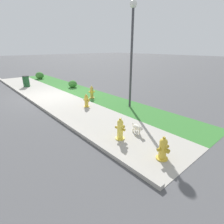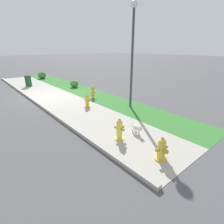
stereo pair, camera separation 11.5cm
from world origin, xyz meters
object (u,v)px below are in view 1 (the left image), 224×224
object	(u,v)px
shrub_bush_mid_verge	(73,84)
small_white_dog	(137,128)
fire_hydrant_near_corner	(120,129)
trash_bin	(26,81)
fire_hydrant_mid_block	(86,101)
fire_hydrant_far_end	(163,149)
street_lamp	(132,41)
shrub_bush_near_lamp	(40,75)
fire_hydrant_at_driveway	(92,92)

from	to	relation	value
shrub_bush_mid_verge	small_white_dog	bearing A→B (deg)	-13.72
fire_hydrant_near_corner	shrub_bush_mid_verge	bearing A→B (deg)	151.49
fire_hydrant_near_corner	trash_bin	world-z (taller)	trash_bin
fire_hydrant_mid_block	trash_bin	xyz separation A→B (m)	(-7.14, -0.84, 0.10)
fire_hydrant_near_corner	fire_hydrant_far_end	distance (m)	1.58
fire_hydrant_near_corner	small_white_dog	bearing A→B (deg)	71.25
street_lamp	trash_bin	size ratio (longest dim) A/B	5.77
street_lamp	shrub_bush_mid_verge	size ratio (longest dim) A/B	7.59
fire_hydrant_mid_block	shrub_bush_near_lamp	size ratio (longest dim) A/B	0.89
fire_hydrant_near_corner	shrub_bush_near_lamp	world-z (taller)	fire_hydrant_near_corner
street_lamp	shrub_bush_near_lamp	xyz separation A→B (m)	(-11.44, -0.52, -2.84)
fire_hydrant_mid_block	shrub_bush_near_lamp	xyz separation A→B (m)	(-10.04, 1.21, 0.00)
fire_hydrant_at_driveway	fire_hydrant_far_end	size ratio (longest dim) A/B	1.08
shrub_bush_near_lamp	street_lamp	bearing A→B (deg)	2.61
fire_hydrant_at_driveway	fire_hydrant_mid_block	size ratio (longest dim) A/B	1.10
fire_hydrant_at_driveway	fire_hydrant_far_end	world-z (taller)	fire_hydrant_at_driveway
fire_hydrant_near_corner	fire_hydrant_far_end	xyz separation A→B (m)	(1.58, 0.10, -0.04)
trash_bin	shrub_bush_mid_verge	size ratio (longest dim) A/B	1.31
fire_hydrant_far_end	small_white_dog	distance (m)	1.59
fire_hydrant_at_driveway	shrub_bush_mid_verge	size ratio (longest dim) A/B	1.17
trash_bin	shrub_bush_near_lamp	distance (m)	3.56
fire_hydrant_far_end	shrub_bush_mid_verge	xyz separation A→B (m)	(-9.73, 2.64, -0.06)
shrub_bush_mid_verge	street_lamp	bearing A→B (deg)	-0.06
street_lamp	shrub_bush_mid_verge	bearing A→B (deg)	179.94
street_lamp	shrub_bush_mid_verge	distance (m)	6.64
fire_hydrant_mid_block	street_lamp	world-z (taller)	street_lamp
fire_hydrant_mid_block	trash_bin	world-z (taller)	trash_bin
small_white_dog	shrub_bush_near_lamp	world-z (taller)	shrub_bush_near_lamp
fire_hydrant_mid_block	small_white_dog	bearing A→B (deg)	-10.33
street_lamp	shrub_bush_near_lamp	world-z (taller)	street_lamp
street_lamp	shrub_bush_near_lamp	size ratio (longest dim) A/B	6.36
fire_hydrant_near_corner	fire_hydrant_far_end	size ratio (longest dim) A/B	1.10
fire_hydrant_mid_block	small_white_dog	xyz separation A→B (m)	(3.68, -0.28, -0.08)
fire_hydrant_at_driveway	street_lamp	xyz separation A→B (m)	(2.57, 0.59, 2.80)
shrub_bush_mid_verge	trash_bin	bearing A→B (deg)	-134.74
fire_hydrant_mid_block	shrub_bush_near_lamp	bearing A→B (deg)	167.07
small_white_dog	street_lamp	size ratio (longest dim) A/B	0.11
shrub_bush_mid_verge	fire_hydrant_near_corner	bearing A→B (deg)	-18.60
fire_hydrant_at_driveway	fire_hydrant_mid_block	bearing A→B (deg)	76.28
small_white_dog	fire_hydrant_near_corner	bearing A→B (deg)	-89.78
street_lamp	trash_bin	distance (m)	9.33
fire_hydrant_at_driveway	small_white_dog	xyz separation A→B (m)	(4.86, -1.42, -0.12)
fire_hydrant_at_driveway	trash_bin	distance (m)	6.28
fire_hydrant_mid_block	fire_hydrant_far_end	xyz separation A→B (m)	(5.15, -0.90, 0.01)
fire_hydrant_at_driveway	street_lamp	size ratio (longest dim) A/B	0.15
fire_hydrant_mid_block	small_white_dog	world-z (taller)	fire_hydrant_mid_block
shrub_bush_near_lamp	small_white_dog	bearing A→B (deg)	-6.20
fire_hydrant_at_driveway	fire_hydrant_near_corner	xyz separation A→B (m)	(4.75, -2.15, 0.01)
fire_hydrant_mid_block	trash_bin	distance (m)	7.19
fire_hydrant_at_driveway	trash_bin	bearing A→B (deg)	-41.09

